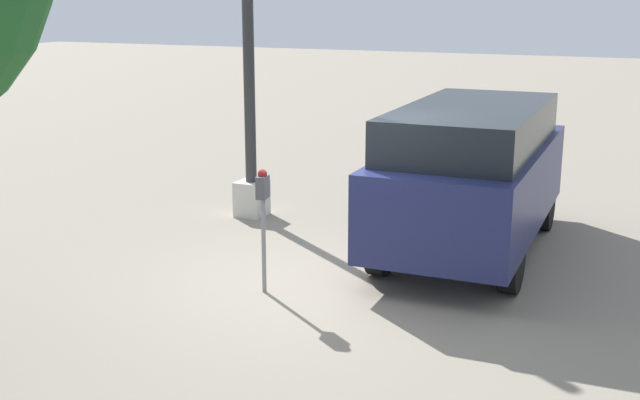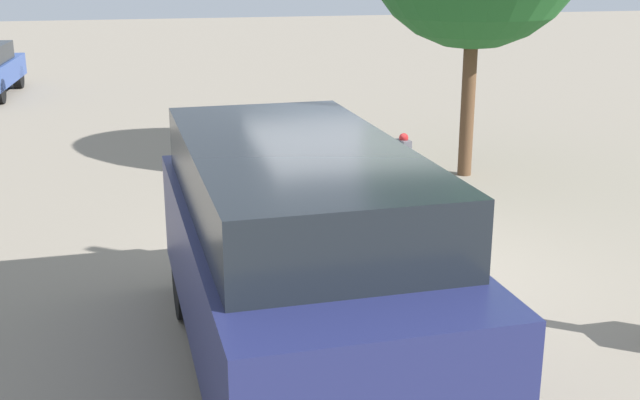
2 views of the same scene
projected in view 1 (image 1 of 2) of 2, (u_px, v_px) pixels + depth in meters
ground_plane at (323, 285)px, 9.60m from camera, size 80.00×80.00×0.00m
parking_meter_near at (263, 202)px, 9.12m from camera, size 0.22×0.14×1.47m
parking_meter_far at (457, 119)px, 16.13m from camera, size 0.22×0.14×1.30m
lamp_post at (250, 105)px, 12.23m from camera, size 0.44×0.44×5.23m
parked_van at (472, 171)px, 10.65m from camera, size 4.61×1.94×1.99m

